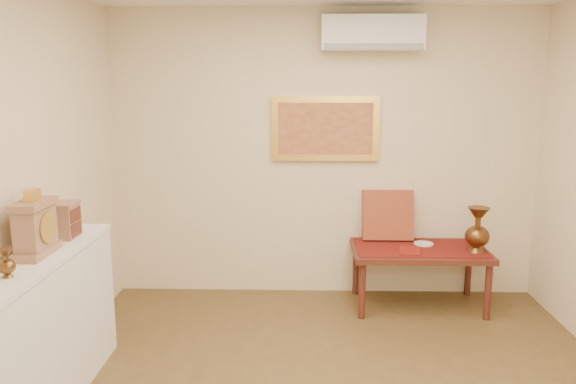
{
  "coord_description": "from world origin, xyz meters",
  "views": [
    {
      "loc": [
        -0.21,
        -3.02,
        2.01
      ],
      "look_at": [
        -0.32,
        1.15,
        1.2
      ],
      "focal_mm": 35.0,
      "sensor_mm": 36.0,
      "label": 1
    }
  ],
  "objects_px": {
    "brass_urn_tall": "(478,225)",
    "mantel_clock": "(35,227)",
    "wooden_chest": "(65,220)",
    "low_table": "(419,255)",
    "display_ledge": "(27,346)"
  },
  "relations": [
    {
      "from": "brass_urn_tall",
      "to": "mantel_clock",
      "type": "bearing_deg",
      "value": -153.88
    },
    {
      "from": "brass_urn_tall",
      "to": "wooden_chest",
      "type": "bearing_deg",
      "value": -159.99
    },
    {
      "from": "mantel_clock",
      "to": "low_table",
      "type": "relative_size",
      "value": 0.34
    },
    {
      "from": "wooden_chest",
      "to": "low_table",
      "type": "xyz_separation_m",
      "value": [
        2.67,
        1.25,
        -0.62
      ]
    },
    {
      "from": "brass_urn_tall",
      "to": "wooden_chest",
      "type": "distance_m",
      "value": 3.36
    },
    {
      "from": "wooden_chest",
      "to": "display_ledge",
      "type": "bearing_deg",
      "value": -90.61
    },
    {
      "from": "wooden_chest",
      "to": "brass_urn_tall",
      "type": "bearing_deg",
      "value": 20.01
    },
    {
      "from": "wooden_chest",
      "to": "low_table",
      "type": "bearing_deg",
      "value": 25.16
    },
    {
      "from": "mantel_clock",
      "to": "brass_urn_tall",
      "type": "bearing_deg",
      "value": 26.12
    },
    {
      "from": "display_ledge",
      "to": "low_table",
      "type": "bearing_deg",
      "value": 35.1
    },
    {
      "from": "display_ledge",
      "to": "low_table",
      "type": "height_order",
      "value": "display_ledge"
    },
    {
      "from": "mantel_clock",
      "to": "low_table",
      "type": "bearing_deg",
      "value": 31.72
    },
    {
      "from": "display_ledge",
      "to": "mantel_clock",
      "type": "xyz_separation_m",
      "value": [
        -0.0,
        0.23,
        0.66
      ]
    },
    {
      "from": "display_ledge",
      "to": "wooden_chest",
      "type": "distance_m",
      "value": 0.88
    },
    {
      "from": "brass_urn_tall",
      "to": "wooden_chest",
      "type": "xyz_separation_m",
      "value": [
        -3.14,
        -1.14,
        0.3
      ]
    }
  ]
}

